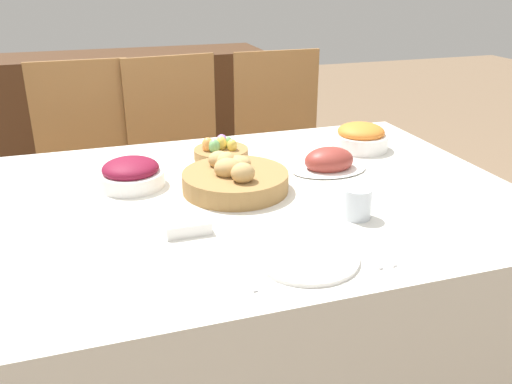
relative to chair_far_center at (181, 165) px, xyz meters
name	(u,v)px	position (x,y,z in m)	size (l,w,h in m)	color
dining_table	(253,300)	(0.05, -0.92, -0.15)	(1.55, 1.15, 0.74)	silver
chair_far_center	(181,165)	(0.00, 0.00, 0.00)	(0.46, 0.46, 0.99)	olive
chair_far_left	(90,174)	(-0.40, 0.00, 0.00)	(0.42, 0.42, 0.99)	olive
chair_far_right	(284,154)	(0.50, 0.00, 0.00)	(0.42, 0.42, 0.99)	olive
sideboard	(136,128)	(-0.11, 0.93, -0.07)	(1.54, 0.44, 0.89)	#4C2D19
bread_basket	(235,178)	(0.01, -0.88, 0.26)	(0.31, 0.31, 0.11)	#9E7542
egg_basket	(221,151)	(0.04, -0.59, 0.25)	(0.19, 0.19, 0.08)	#9E7542
ham_platter	(329,162)	(0.34, -0.81, 0.25)	(0.25, 0.18, 0.09)	white
beet_salad_bowl	(131,174)	(-0.28, -0.76, 0.26)	(0.20, 0.20, 0.09)	white
carrot_bowl	(361,137)	(0.54, -0.65, 0.27)	(0.20, 0.20, 0.09)	white
dinner_plate	(305,258)	(0.05, -1.33, 0.23)	(0.24, 0.24, 0.01)	white
fork	(244,269)	(-0.10, -1.33, 0.23)	(0.01, 0.18, 0.00)	silver
knife	(362,249)	(0.19, -1.33, 0.23)	(0.01, 0.18, 0.00)	silver
spoon	(374,247)	(0.22, -1.33, 0.23)	(0.01, 0.18, 0.00)	silver
drinking_cup	(357,203)	(0.26, -1.16, 0.26)	(0.08, 0.08, 0.08)	silver
butter_dish	(187,226)	(-0.18, -1.11, 0.24)	(0.11, 0.07, 0.03)	white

